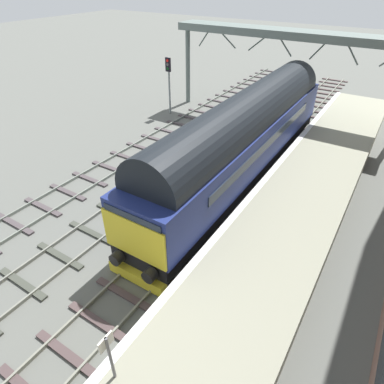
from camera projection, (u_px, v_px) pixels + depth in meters
name	position (u px, v px, depth m)	size (l,w,h in m)	color
ground_plane	(167.00, 252.00, 13.48)	(140.00, 140.00, 0.00)	#5E605A
track_main	(167.00, 251.00, 13.45)	(2.50, 60.00, 0.15)	gray
track_adjacent_west	(105.00, 222.00, 14.98)	(2.50, 60.00, 0.15)	gray
track_adjacent_far_west	(56.00, 199.00, 16.46)	(2.50, 60.00, 0.15)	gray
station_platform	(250.00, 280.00, 11.61)	(4.00, 44.00, 1.01)	gray
diesel_locomotive	(244.00, 136.00, 16.90)	(2.74, 17.63, 4.68)	black
signal_post_far	(169.00, 78.00, 24.91)	(0.44, 0.22, 4.20)	gray
platform_number_sign	(109.00, 351.00, 7.78)	(0.10, 0.44, 1.63)	slate
overhead_footbridge	(287.00, 38.00, 22.00)	(16.11, 2.00, 6.25)	slate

